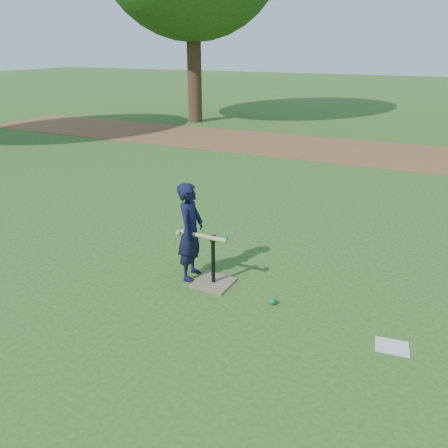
% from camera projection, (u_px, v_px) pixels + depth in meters
% --- Properties ---
extents(ground, '(80.00, 80.00, 0.00)m').
position_uv_depth(ground, '(241.00, 278.00, 5.30)').
color(ground, '#285116').
rests_on(ground, ground).
extents(dirt_strip, '(24.00, 3.00, 0.01)m').
position_uv_depth(dirt_strip, '(350.00, 151.00, 11.59)').
color(dirt_strip, brown).
rests_on(dirt_strip, ground).
extents(child, '(0.35, 0.48, 1.19)m').
position_uv_depth(child, '(191.00, 232.00, 5.12)').
color(child, black).
rests_on(child, ground).
extents(wiffle_ball_ground, '(0.08, 0.08, 0.08)m').
position_uv_depth(wiffle_ball_ground, '(273.00, 301.00, 4.75)').
color(wiffle_ball_ground, '#0B803C').
rests_on(wiffle_ball_ground, ground).
extents(clipboard, '(0.32, 0.26, 0.01)m').
position_uv_depth(clipboard, '(392.00, 347.00, 4.09)').
color(clipboard, silver).
rests_on(clipboard, ground).
extents(batting_tee, '(0.45, 0.45, 0.61)m').
position_uv_depth(batting_tee, '(213.00, 275.00, 5.14)').
color(batting_tee, '#7C674E').
rests_on(batting_tee, ground).
extents(swing_action, '(0.64, 0.14, 0.08)m').
position_uv_depth(swing_action, '(205.00, 236.00, 4.98)').
color(swing_action, tan).
rests_on(swing_action, ground).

